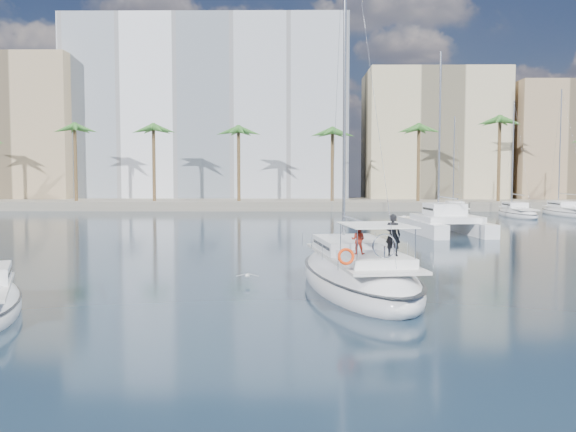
{
  "coord_description": "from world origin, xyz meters",
  "views": [
    {
      "loc": [
        1.15,
        -27.82,
        5.14
      ],
      "look_at": [
        0.86,
        1.5,
        3.09
      ],
      "focal_mm": 40.0,
      "sensor_mm": 36.0,
      "label": 1
    }
  ],
  "objects": [
    {
      "name": "ground",
      "position": [
        0.0,
        0.0,
        0.0
      ],
      "size": [
        160.0,
        160.0,
        0.0
      ],
      "primitive_type": "plane",
      "color": "black",
      "rests_on": "ground"
    },
    {
      "name": "quay",
      "position": [
        0.0,
        61.0,
        0.6
      ],
      "size": [
        120.0,
        14.0,
        1.2
      ],
      "primitive_type": "cube",
      "color": "gray",
      "rests_on": "ground"
    },
    {
      "name": "building_modern",
      "position": [
        -12.0,
        73.0,
        14.0
      ],
      "size": [
        42.0,
        16.0,
        28.0
      ],
      "primitive_type": "cube",
      "color": "white",
      "rests_on": "ground"
    },
    {
      "name": "building_tan_left",
      "position": [
        -42.0,
        69.0,
        11.0
      ],
      "size": [
        22.0,
        14.0,
        22.0
      ],
      "primitive_type": "cube",
      "color": "tan",
      "rests_on": "ground"
    },
    {
      "name": "building_beige",
      "position": [
        22.0,
        70.0,
        10.0
      ],
      "size": [
        20.0,
        14.0,
        20.0
      ],
      "primitive_type": "cube",
      "color": "tan",
      "rests_on": "ground"
    },
    {
      "name": "building_tan_right",
      "position": [
        42.0,
        68.0,
        9.0
      ],
      "size": [
        18.0,
        12.0,
        18.0
      ],
      "primitive_type": "cube",
      "color": "tan",
      "rests_on": "ground"
    },
    {
      "name": "palm_left",
      "position": [
        -34.0,
        57.0,
        10.28
      ],
      "size": [
        3.6,
        3.6,
        12.3
      ],
      "color": "brown",
      "rests_on": "ground"
    },
    {
      "name": "palm_centre",
      "position": [
        0.0,
        57.0,
        10.28
      ],
      "size": [
        3.6,
        3.6,
        12.3
      ],
      "color": "brown",
      "rests_on": "ground"
    },
    {
      "name": "palm_right",
      "position": [
        34.0,
        57.0,
        10.28
      ],
      "size": [
        3.6,
        3.6,
        12.3
      ],
      "color": "brown",
      "rests_on": "ground"
    },
    {
      "name": "main_sloop",
      "position": [
        3.94,
        0.13,
        0.57
      ],
      "size": [
        6.13,
        13.65,
        19.54
      ],
      "rotation": [
        0.0,
        0.0,
        0.15
      ],
      "color": "white",
      "rests_on": "ground"
    },
    {
      "name": "catamaran",
      "position": [
        13.56,
        24.96,
        1.1
      ],
      "size": [
        6.19,
        10.71,
        15.13
      ],
      "rotation": [
        0.0,
        0.0,
        0.11
      ],
      "color": "white",
      "rests_on": "ground"
    },
    {
      "name": "seagull",
      "position": [
        -1.0,
        1.3,
        0.37
      ],
      "size": [
        1.06,
        0.46,
        0.2
      ],
      "color": "silver",
      "rests_on": "ground"
    },
    {
      "name": "moored_yacht_a",
      "position": [
        20.0,
        47.0,
        0.0
      ],
      "size": [
        3.37,
        9.52,
        11.9
      ],
      "primitive_type": null,
      "rotation": [
        0.0,
        0.0,
        -0.07
      ],
      "color": "white",
      "rests_on": "ground"
    },
    {
      "name": "moored_yacht_b",
      "position": [
        26.5,
        45.0,
        0.0
      ],
      "size": [
        3.32,
        10.83,
        13.72
      ],
      "primitive_type": null,
      "rotation": [
        0.0,
        0.0,
        -0.02
      ],
      "color": "white",
      "rests_on": "ground"
    },
    {
      "name": "moored_yacht_c",
      "position": [
        33.0,
        47.0,
        0.0
      ],
      "size": [
        3.98,
        12.33,
        15.54
      ],
      "primitive_type": null,
      "rotation": [
        0.0,
        0.0,
        0.03
      ],
      "color": "white",
      "rests_on": "ground"
    }
  ]
}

